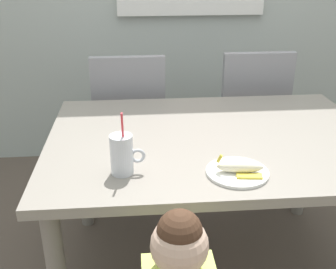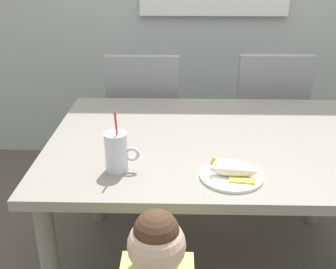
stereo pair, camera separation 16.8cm
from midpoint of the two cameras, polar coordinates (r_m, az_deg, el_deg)
name	(u,v)px [view 2 (the right image)]	position (r m, az deg, el deg)	size (l,w,h in m)	color
dining_table	(215,156)	(1.86, 9.15, -3.03)	(1.45, 1.04, 0.74)	gray
dining_chair_left	(145,118)	(2.56, -1.37, 2.26)	(0.44, 0.44, 0.96)	gray
dining_chair_right	(266,117)	(2.66, 15.24, 2.30)	(0.44, 0.45, 0.96)	gray
milk_cup	(117,154)	(1.51, -3.95, -2.81)	(0.13, 0.08, 0.25)	silver
snack_plate	(231,176)	(1.52, 11.92, -5.70)	(0.23, 0.23, 0.01)	white
peeled_banana	(234,171)	(1.50, 12.37, -5.06)	(0.17, 0.12, 0.07)	#F4EAC6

